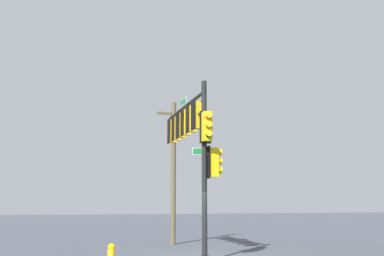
% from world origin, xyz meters
% --- Properties ---
extents(signal_pole_assembly, '(6.58, 1.15, 6.74)m').
position_xyz_m(signal_pole_assembly, '(2.02, -0.05, 5.00)').
color(signal_pole_assembly, black).
rests_on(signal_pole_assembly, ground_plane).
extents(utility_pole, '(0.25, 1.80, 7.30)m').
position_xyz_m(utility_pole, '(6.73, -0.31, 3.81)').
color(utility_pole, brown).
rests_on(utility_pole, ground_plane).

